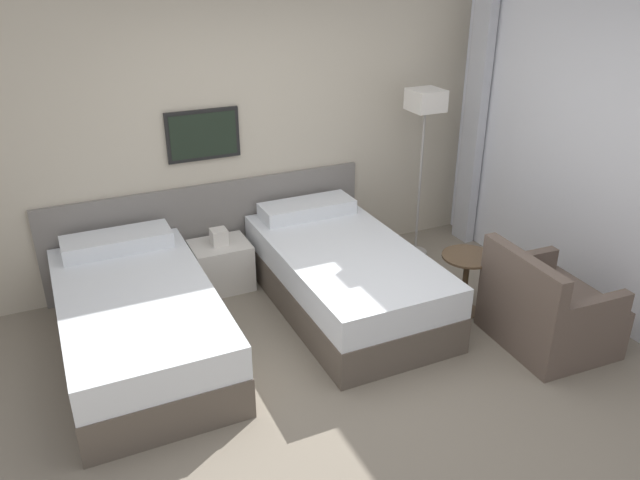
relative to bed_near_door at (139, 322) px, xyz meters
name	(u,v)px	position (x,y,z in m)	size (l,w,h in m)	color
ground_plane	(360,379)	(1.36, -0.98, -0.29)	(16.00, 16.00, 0.00)	slate
wall_headboard	(253,134)	(1.32, 1.07, 1.01)	(10.00, 0.10, 2.70)	#B7AD99
wall_window	(637,165)	(3.61, -1.11, 1.05)	(0.21, 4.52, 2.70)	white
bed_near_door	(139,322)	(0.00, 0.00, 0.00)	(1.09, 2.04, 0.69)	brown
bed_near_window	(344,276)	(1.72, 0.00, 0.00)	(1.09, 2.04, 0.69)	brown
nightstand	(221,265)	(0.86, 0.75, -0.06)	(0.51, 0.42, 0.57)	beige
floor_lamp	(425,113)	(2.84, 0.61, 1.15)	(0.29, 0.29, 1.65)	#9E9993
side_table	(466,273)	(2.59, -0.52, 0.08)	(0.43, 0.43, 0.53)	brown
armchair	(547,313)	(2.89, -1.16, -0.02)	(0.80, 0.90, 0.81)	brown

